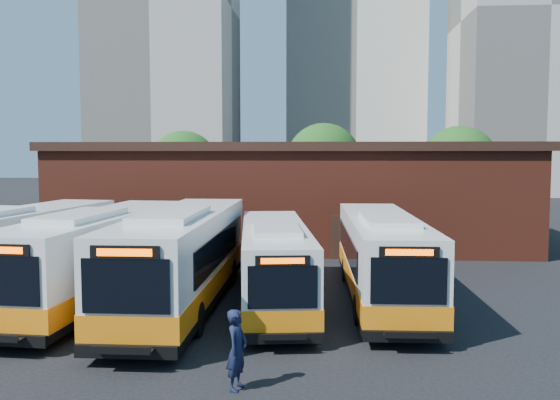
# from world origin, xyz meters

# --- Properties ---
(ground) EXTENTS (220.00, 220.00, 0.00)m
(ground) POSITION_xyz_m (0.00, 0.00, 0.00)
(ground) COLOR black
(bus_farwest) EXTENTS (4.42, 13.70, 3.68)m
(bus_farwest) POSITION_xyz_m (-10.58, 4.24, 1.67)
(bus_farwest) COLOR silver
(bus_farwest) RESTS_ON ground
(bus_west) EXTENTS (3.59, 13.54, 3.65)m
(bus_west) POSITION_xyz_m (-6.73, 4.24, 1.66)
(bus_west) COLOR silver
(bus_west) RESTS_ON ground
(bus_midwest) EXTENTS (3.03, 13.95, 3.79)m
(bus_midwest) POSITION_xyz_m (-3.29, 3.72, 1.72)
(bus_midwest) COLOR silver
(bus_midwest) RESTS_ON ground
(bus_mideast) EXTENTS (3.86, 11.97, 3.21)m
(bus_mideast) POSITION_xyz_m (0.16, 4.35, 1.46)
(bus_mideast) COLOR silver
(bus_mideast) RESTS_ON ground
(bus_east) EXTENTS (3.02, 12.93, 3.50)m
(bus_east) POSITION_xyz_m (4.35, 5.22, 1.59)
(bus_east) COLOR silver
(bus_east) RESTS_ON ground
(transit_worker) EXTENTS (0.64, 0.82, 2.01)m
(transit_worker) POSITION_xyz_m (-0.06, -4.07, 1.00)
(transit_worker) COLOR #121733
(transit_worker) RESTS_ON ground
(depot_building) EXTENTS (28.60, 12.60, 6.40)m
(depot_building) POSITION_xyz_m (0.00, 20.00, 3.26)
(depot_building) COLOR maroon
(depot_building) RESTS_ON ground
(tree_west) EXTENTS (6.00, 6.00, 7.65)m
(tree_west) POSITION_xyz_m (-10.00, 32.00, 4.64)
(tree_west) COLOR #382314
(tree_west) RESTS_ON ground
(tree_mid) EXTENTS (6.56, 6.56, 8.36)m
(tree_mid) POSITION_xyz_m (2.00, 34.00, 5.08)
(tree_mid) COLOR #382314
(tree_mid) RESTS_ON ground
(tree_east) EXTENTS (6.24, 6.24, 7.96)m
(tree_east) POSITION_xyz_m (13.00, 31.00, 4.83)
(tree_east) COLOR #382314
(tree_east) RESTS_ON ground
(tower_left) EXTENTS (20.00, 18.00, 56.20)m
(tower_left) POSITION_xyz_m (-22.00, 72.00, 27.84)
(tower_left) COLOR #B0ABA2
(tower_left) RESTS_ON ground
(tower_center) EXTENTS (22.00, 20.00, 61.20)m
(tower_center) POSITION_xyz_m (7.00, 86.00, 30.34)
(tower_center) COLOR silver
(tower_center) RESTS_ON ground
(tower_right) EXTENTS (18.00, 18.00, 49.20)m
(tower_right) POSITION_xyz_m (30.00, 68.00, 24.34)
(tower_right) COLOR #B0ABA2
(tower_right) RESTS_ON ground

